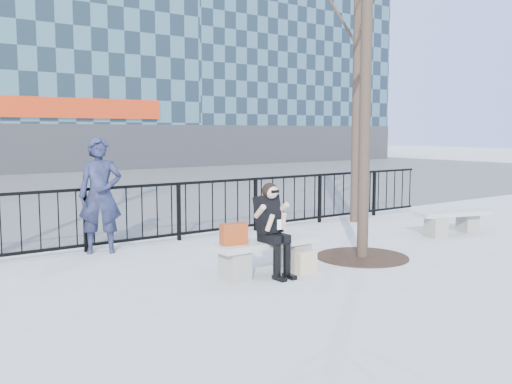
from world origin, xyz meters
TOP-DOWN VIEW (x-y plane):
  - ground at (0.00, 0.00)m, footprint 120.00×120.00m
  - street_surface at (0.00, 15.00)m, footprint 60.00×23.00m
  - railing at (0.00, 3.00)m, footprint 14.00×0.06m
  - building_right at (20.00, 27.00)m, footprint 16.20×10.20m
  - tree_grate at (1.90, -0.10)m, footprint 1.50×1.50m
  - bench_main at (0.00, 0.00)m, footprint 1.65×0.46m
  - bench_second at (4.93, 0.32)m, footprint 1.57×0.44m
  - seated_woman at (0.00, -0.16)m, footprint 0.50×0.64m
  - handbag at (-0.56, 0.02)m, footprint 0.39×0.24m
  - shopping_bag at (0.48, -0.33)m, footprint 0.34×0.14m
  - standing_man at (-1.40, 2.80)m, footprint 0.84×0.71m

SIDE VIEW (x-z plane):
  - ground at x=0.00m, z-range 0.00..0.00m
  - street_surface at x=0.00m, z-range 0.00..0.01m
  - tree_grate at x=1.90m, z-range 0.00..0.02m
  - shopping_bag at x=0.48m, z-range 0.00..0.32m
  - bench_second at x=4.93m, z-range 0.05..0.52m
  - bench_main at x=0.00m, z-range 0.06..0.55m
  - railing at x=0.00m, z-range 0.00..1.11m
  - handbag at x=-0.56m, z-range 0.49..0.79m
  - seated_woman at x=0.00m, z-range 0.00..1.34m
  - standing_man at x=-1.40m, z-range 0.00..1.97m
  - building_right at x=20.00m, z-range 0.00..20.60m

